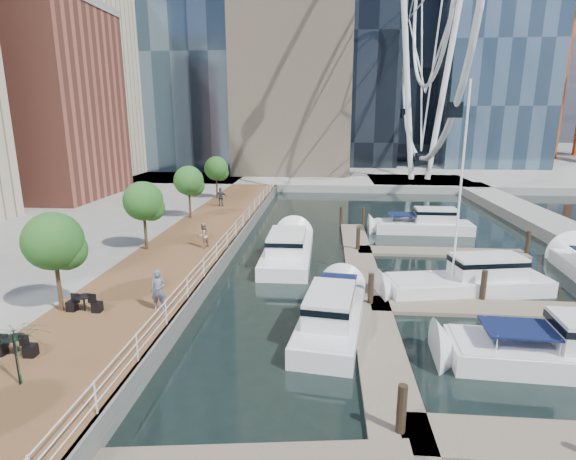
% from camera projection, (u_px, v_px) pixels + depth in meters
% --- Properties ---
extents(ground, '(520.00, 520.00, 0.00)m').
position_uv_depth(ground, '(306.00, 394.00, 16.04)').
color(ground, black).
rests_on(ground, ground).
extents(boardwalk, '(6.00, 60.00, 1.00)m').
position_uv_depth(boardwalk, '(187.00, 253.00, 31.16)').
color(boardwalk, brown).
rests_on(boardwalk, ground).
extents(seawall, '(0.25, 60.00, 1.00)m').
position_uv_depth(seawall, '(229.00, 254.00, 30.92)').
color(seawall, '#595954').
rests_on(seawall, ground).
extents(land_far, '(200.00, 114.00, 1.00)m').
position_uv_depth(land_far, '(324.00, 155.00, 114.55)').
color(land_far, gray).
rests_on(land_far, ground).
extents(pier, '(14.00, 12.00, 1.00)m').
position_uv_depth(pier, '(419.00, 183.00, 65.04)').
color(pier, gray).
rests_on(pier, ground).
extents(railing, '(0.10, 60.00, 1.05)m').
position_uv_depth(railing, '(227.00, 239.00, 30.68)').
color(railing, white).
rests_on(railing, boardwalk).
extents(floating_docks, '(16.00, 34.00, 2.60)m').
position_uv_depth(floating_docks, '(457.00, 287.00, 24.91)').
color(floating_docks, '#6D6051').
rests_on(floating_docks, ground).
extents(street_trees, '(2.60, 42.60, 4.60)m').
position_uv_depth(street_trees, '(143.00, 201.00, 29.48)').
color(street_trees, '#3F2B1C').
rests_on(street_trees, ground).
extents(yacht_foreground, '(10.46, 3.32, 2.15)m').
position_uv_depth(yacht_foreground, '(571.00, 368.00, 17.71)').
color(yacht_foreground, silver).
rests_on(yacht_foreground, ground).
extents(pedestrian_near, '(0.75, 0.55, 1.92)m').
position_uv_depth(pedestrian_near, '(158.00, 290.00, 20.44)').
color(pedestrian_near, '#545971').
rests_on(pedestrian_near, boardwalk).
extents(pedestrian_mid, '(0.97, 1.04, 1.72)m').
position_uv_depth(pedestrian_mid, '(203.00, 235.00, 30.44)').
color(pedestrian_mid, gray).
rests_on(pedestrian_mid, boardwalk).
extents(pedestrian_far, '(1.13, 0.49, 1.91)m').
position_uv_depth(pedestrian_far, '(221.00, 197.00, 44.76)').
color(pedestrian_far, '#383C46').
rests_on(pedestrian_far, boardwalk).
extents(moored_yachts, '(23.13, 34.84, 11.50)m').
position_uv_depth(moored_yachts, '(462.00, 295.00, 25.04)').
color(moored_yachts, silver).
rests_on(moored_yachts, ground).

